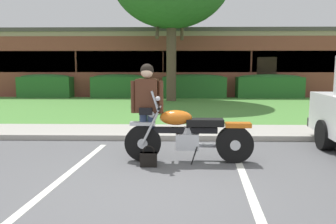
% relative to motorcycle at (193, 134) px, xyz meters
% --- Properties ---
extents(ground_plane, '(140.00, 140.00, 0.00)m').
position_rel_motorcycle_xyz_m(ground_plane, '(-0.56, -1.18, -0.49)').
color(ground_plane, '#565659').
extents(curb_strip, '(60.00, 0.20, 0.12)m').
position_rel_motorcycle_xyz_m(curb_strip, '(-0.56, 1.72, -0.43)').
color(curb_strip, '#ADA89E').
rests_on(curb_strip, ground).
extents(concrete_walk, '(60.00, 1.50, 0.08)m').
position_rel_motorcycle_xyz_m(concrete_walk, '(-0.56, 2.57, -0.45)').
color(concrete_walk, '#ADA89E').
rests_on(concrete_walk, ground).
extents(grass_lawn, '(60.00, 8.28, 0.06)m').
position_rel_motorcycle_xyz_m(grass_lawn, '(-0.56, 7.46, -0.46)').
color(grass_lawn, '#518E3D').
rests_on(grass_lawn, ground).
extents(stall_stripe_0, '(0.45, 4.40, 0.01)m').
position_rel_motorcycle_xyz_m(stall_stripe_0, '(-2.00, -0.98, -0.49)').
color(stall_stripe_0, silver).
rests_on(stall_stripe_0, ground).
extents(stall_stripe_1, '(0.45, 4.40, 0.01)m').
position_rel_motorcycle_xyz_m(stall_stripe_1, '(0.72, -0.98, -0.49)').
color(stall_stripe_1, silver).
rests_on(stall_stripe_1, ground).
extents(motorcycle, '(2.24, 0.82, 1.26)m').
position_rel_motorcycle_xyz_m(motorcycle, '(0.00, 0.00, 0.00)').
color(motorcycle, black).
rests_on(motorcycle, ground).
extents(rider_person, '(0.57, 0.32, 1.70)m').
position_rel_motorcycle_xyz_m(rider_person, '(-0.80, 0.06, 0.50)').
color(rider_person, black).
rests_on(rider_person, ground).
extents(handbag, '(0.28, 0.13, 0.36)m').
position_rel_motorcycle_xyz_m(handbag, '(-0.75, -0.32, -0.34)').
color(handbag, black).
rests_on(handbag, ground).
extents(hedge_left, '(2.68, 0.90, 1.24)m').
position_rel_motorcycle_xyz_m(hedge_left, '(-6.96, 11.46, 0.16)').
color(hedge_left, '#286028').
rests_on(hedge_left, ground).
extents(hedge_center_left, '(2.81, 0.90, 1.24)m').
position_rel_motorcycle_xyz_m(hedge_center_left, '(-3.17, 11.46, 0.16)').
color(hedge_center_left, '#286028').
rests_on(hedge_center_left, ground).
extents(hedge_center_right, '(3.18, 0.90, 1.24)m').
position_rel_motorcycle_xyz_m(hedge_center_right, '(0.63, 11.46, 0.16)').
color(hedge_center_right, '#286028').
rests_on(hedge_center_right, ground).
extents(hedge_right, '(3.29, 0.90, 1.24)m').
position_rel_motorcycle_xyz_m(hedge_right, '(4.43, 11.46, 0.16)').
color(hedge_right, '#286028').
rests_on(hedge_right, ground).
extents(brick_building, '(26.93, 11.37, 3.61)m').
position_rel_motorcycle_xyz_m(brick_building, '(-0.96, 17.51, 1.32)').
color(brick_building, brown).
rests_on(brick_building, ground).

